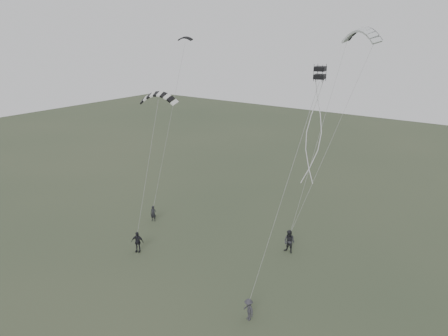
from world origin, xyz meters
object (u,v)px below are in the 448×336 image
Objects in this scene: kite_pale_large at (361,30)px; kite_box at (320,73)px; flyer_center at (137,242)px; kite_striped at (158,94)px; flyer_left at (153,213)px; flyer_far at (248,310)px; flyer_right at (289,242)px; kite_dark_small at (185,37)px.

kite_pale_large reaches higher than kite_box.
kite_striped reaches higher than flyer_center.
kite_box is at bearing -54.75° from kite_pale_large.
flyer_left is 17.06m from flyer_far.
kite_box is at bearing -19.62° from flyer_center.
flyer_center is at bearing -107.38° from kite_pale_large.
kite_pale_large is 17.15m from kite_striped.
flyer_right is at bearing 9.67° from flyer_center.
kite_box reaches higher than flyer_left.
kite_pale_large is at bearing 1.81° from kite_dark_small.
kite_dark_small is 15.49m from kite_pale_large.
flyer_far is at bearing -46.64° from kite_striped.
kite_dark_small is at bearing 57.48° from flyer_left.
flyer_right is 15.85m from kite_box.
kite_striped is (-1.56, 4.78, 11.40)m from flyer_center.
kite_dark_small is at bearing 82.10° from kite_striped.
flyer_center is (-10.18, -7.15, -0.09)m from flyer_right.
kite_pale_large is (2.30, 6.00, 16.51)m from flyer_right.
kite_box is (16.96, -8.25, -1.62)m from kite_dark_small.
flyer_right is (13.43, 2.02, 0.22)m from flyer_left.
flyer_far is at bearing -64.98° from kite_pale_large.
kite_striped is (-11.74, -2.36, 11.31)m from flyer_right.
kite_dark_small reaches higher than kite_striped.
kite_pale_large is at bearing 91.21° from kite_box.
kite_box is at bearing -49.79° from flyer_right.
flyer_left is 0.42× the size of kite_pale_large.
flyer_center is at bearing -86.03° from kite_dark_small.
flyer_left is 0.86× the size of flyer_center.
kite_box is (1.87, -11.69, -2.32)m from kite_pale_large.
kite_dark_small is 18.93m from kite_box.
flyer_center is 20.30m from kite_box.
kite_pale_large is 12.06m from kite_box.
kite_pale_large is (12.49, 13.14, 16.60)m from flyer_center.
kite_pale_large is at bearing 2.46° from flyer_left.
flyer_center is 1.20× the size of flyer_far.
kite_dark_small reaches higher than flyer_far.
flyer_left is at bearing 148.49° from kite_striped.
flyer_left is at bearing 160.31° from kite_box.
flyer_right is at bearing 127.05° from flyer_far.
flyer_left is 0.78× the size of flyer_right.
flyer_center is at bearing -140.98° from flyer_right.
kite_dark_small is at bearing 146.18° from kite_box.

